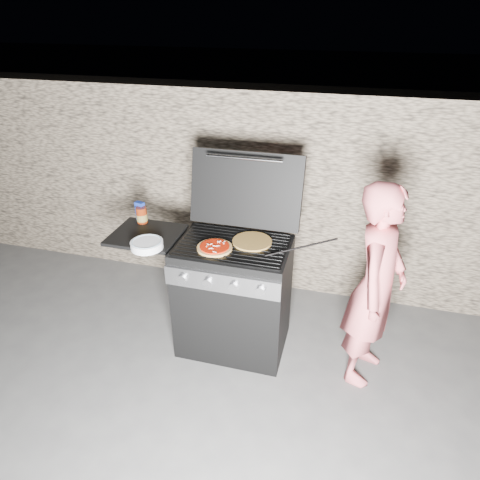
% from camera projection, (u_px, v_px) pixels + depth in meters
% --- Properties ---
extents(ground, '(50.00, 50.00, 0.00)m').
position_uv_depth(ground, '(234.00, 342.00, 3.44)').
color(ground, '#444443').
extents(stone_wall, '(8.00, 0.35, 1.80)m').
position_uv_depth(stone_wall, '(265.00, 190.00, 3.90)').
color(stone_wall, gray).
rests_on(stone_wall, ground).
extents(gas_grill, '(1.34, 0.79, 0.91)m').
position_uv_depth(gas_grill, '(202.00, 291.00, 3.28)').
color(gas_grill, black).
rests_on(gas_grill, ground).
extents(pizza_topped, '(0.30, 0.30, 0.03)m').
position_uv_depth(pizza_topped, '(215.00, 247.00, 2.94)').
color(pizza_topped, '#A9904B').
rests_on(pizza_topped, gas_grill).
extents(pizza_plain, '(0.37, 0.37, 0.01)m').
position_uv_depth(pizza_plain, '(252.00, 241.00, 3.02)').
color(pizza_plain, '#BF9646').
rests_on(pizza_plain, gas_grill).
extents(sauce_jar, '(0.10, 0.10, 0.13)m').
position_uv_depth(sauce_jar, '(142.00, 215.00, 3.29)').
color(sauce_jar, maroon).
rests_on(sauce_jar, gas_grill).
extents(blue_carton, '(0.08, 0.06, 0.15)m').
position_uv_depth(blue_carton, '(140.00, 211.00, 3.32)').
color(blue_carton, navy).
rests_on(blue_carton, gas_grill).
extents(plate_stack, '(0.28, 0.28, 0.05)m').
position_uv_depth(plate_stack, '(147.00, 245.00, 2.96)').
color(plate_stack, white).
rests_on(plate_stack, gas_grill).
extents(person, '(0.48, 0.61, 1.48)m').
position_uv_depth(person, '(376.00, 287.00, 2.84)').
color(person, '#E8676D').
rests_on(person, ground).
extents(tongs, '(0.46, 0.22, 0.10)m').
position_uv_depth(tongs, '(301.00, 246.00, 2.87)').
color(tongs, black).
rests_on(tongs, gas_grill).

